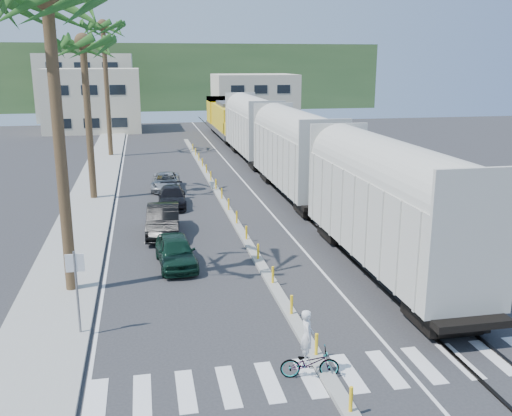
{
  "coord_description": "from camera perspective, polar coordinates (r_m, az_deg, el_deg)",
  "views": [
    {
      "loc": [
        -4.95,
        -16.25,
        8.96
      ],
      "look_at": [
        0.32,
        10.1,
        2.0
      ],
      "focal_mm": 40.0,
      "sensor_mm": 36.0,
      "label": 1
    }
  ],
  "objects": [
    {
      "name": "buildings",
      "position": [
        88.04,
        -12.49,
        11.19
      ],
      "size": [
        38.0,
        27.0,
        10.0
      ],
      "color": "beige",
      "rests_on": "ground"
    },
    {
      "name": "lane_markings",
      "position": [
        42.3,
        -7.26,
        2.18
      ],
      "size": [
        9.42,
        90.0,
        0.01
      ],
      "color": "silver",
      "rests_on": "ground"
    },
    {
      "name": "median",
      "position": [
        37.61,
        -3.43,
        0.84
      ],
      "size": [
        0.45,
        60.0,
        0.85
      ],
      "color": "gray",
      "rests_on": "ground"
    },
    {
      "name": "crosswalk",
      "position": [
        17.54,
        7.02,
        -16.29
      ],
      "size": [
        14.0,
        2.2,
        0.01
      ],
      "primitive_type": "cube",
      "color": "silver",
      "rests_on": "ground"
    },
    {
      "name": "street_sign",
      "position": [
        19.68,
        -17.53,
        -6.98
      ],
      "size": [
        0.6,
        0.08,
        3.0
      ],
      "color": "slate",
      "rests_on": "ground"
    },
    {
      "name": "ground",
      "position": [
        19.2,
        5.11,
        -13.35
      ],
      "size": [
        140.0,
        140.0,
        0.0
      ],
      "primitive_type": "plane",
      "color": "#28282B",
      "rests_on": "ground"
    },
    {
      "name": "freight_train",
      "position": [
        43.86,
        1.92,
        6.58
      ],
      "size": [
        3.0,
        60.94,
        5.85
      ],
      "color": "beige",
      "rests_on": "ground"
    },
    {
      "name": "car_second",
      "position": [
        30.5,
        -9.27,
        -1.23
      ],
      "size": [
        2.29,
        4.97,
        1.57
      ],
      "primitive_type": "imported",
      "rotation": [
        0.0,
        0.0,
        -0.07
      ],
      "color": "black",
      "rests_on": "ground"
    },
    {
      "name": "car_lead",
      "position": [
        25.85,
        -8.03,
        -4.3
      ],
      "size": [
        2.17,
        4.24,
        1.37
      ],
      "primitive_type": "imported",
      "rotation": [
        0.0,
        0.0,
        0.07
      ],
      "color": "black",
      "rests_on": "ground"
    },
    {
      "name": "rails",
      "position": [
        46.22,
        1.34,
        3.37
      ],
      "size": [
        1.56,
        100.0,
        0.06
      ],
      "color": "black",
      "rests_on": "ground"
    },
    {
      "name": "car_third",
      "position": [
        36.39,
        -8.41,
        1.11
      ],
      "size": [
        2.06,
        4.37,
        1.23
      ],
      "primitive_type": "imported",
      "rotation": [
        0.0,
        0.0,
        -0.04
      ],
      "color": "black",
      "rests_on": "ground"
    },
    {
      "name": "cyclist",
      "position": [
        17.09,
        5.33,
        -14.56
      ],
      "size": [
        1.17,
        1.92,
        2.12
      ],
      "rotation": [
        0.0,
        0.0,
        1.4
      ],
      "color": "#9EA0A5",
      "rests_on": "ground"
    },
    {
      "name": "hillside",
      "position": [
        116.39,
        -9.1,
        12.88
      ],
      "size": [
        80.0,
        20.0,
        12.0
      ],
      "primitive_type": "cube",
      "color": "#385628",
      "rests_on": "ground"
    },
    {
      "name": "sidewalk",
      "position": [
        42.34,
        -15.87,
        1.85
      ],
      "size": [
        3.0,
        90.0,
        0.15
      ],
      "primitive_type": "cube",
      "color": "gray",
      "rests_on": "ground"
    },
    {
      "name": "palm_trees",
      "position": [
        39.12,
        -16.63,
        16.65
      ],
      "size": [
        3.5,
        37.2,
        13.75
      ],
      "color": "brown",
      "rests_on": "ground"
    },
    {
      "name": "car_rear",
      "position": [
        41.29,
        -9.01,
        2.65
      ],
      "size": [
        2.59,
        4.57,
        1.19
      ],
      "primitive_type": "imported",
      "rotation": [
        0.0,
        0.0,
        -0.07
      ],
      "color": "#9D9FA2",
      "rests_on": "ground"
    }
  ]
}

